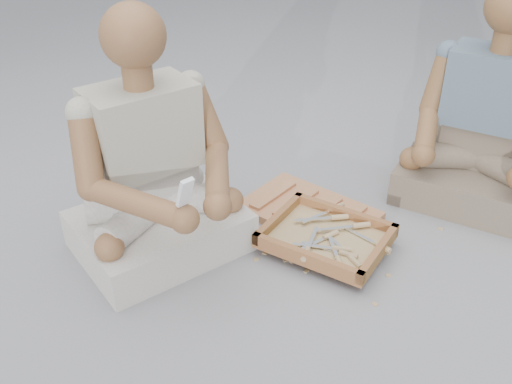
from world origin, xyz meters
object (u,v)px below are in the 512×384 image
Objects in this scene: tool_tray at (326,238)px; craftsman at (153,176)px; carved_panel at (309,212)px; companion at (484,133)px.

craftsman is (-0.55, -0.34, 0.26)m from tool_tray.
tool_tray is at bearing -45.10° from carved_panel.
carved_panel is 0.57× the size of craftsman.
craftsman is 0.99× the size of companion.
tool_tray is 0.70m from craftsman.
tool_tray is 0.49× the size of companion.
carved_panel is 0.57× the size of companion.
companion is (0.91, 1.06, -0.01)m from craftsman.
craftsman is 1.40m from companion.
tool_tray is 0.84m from companion.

